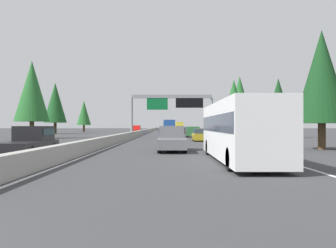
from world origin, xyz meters
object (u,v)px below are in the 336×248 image
Objects in this scene: sign_gantry_overhead at (173,104)px; bus_distant_a at (169,126)px; oncoming_far at (137,129)px; conifer_right_near at (278,102)px; sedan_far_left at (200,135)px; pickup_mid_right at (172,139)px; oncoming_near at (30,142)px; sedan_near_center at (184,131)px; conifer_right_foreground at (322,77)px; conifer_left_near at (32,91)px; box_truck_near_right at (179,126)px; sedan_far_right at (168,129)px; conifer_right_mid at (234,102)px; conifer_left_mid at (55,103)px; bus_distant_b at (238,129)px; conifer_left_far at (84,113)px; minivan_mid_center at (192,131)px; conifer_right_far at (240,99)px.

sign_gantry_overhead is 27.52m from bus_distant_a.
oncoming_far is 43.82m from conifer_right_near.
pickup_mid_right is at bearing 167.42° from sedan_far_left.
oncoming_near is at bearing 119.29° from pickup_mid_right.
conifer_right_foreground is (-52.58, -8.56, 5.04)m from sedan_near_center.
conifer_left_near reaches higher than conifer_right_near.
sign_gantry_overhead is 2.88× the size of sedan_far_left.
box_truck_near_right is 10.10m from sedan_far_right.
conifer_right_mid is at bearing -70.14° from sign_gantry_overhead.
bus_distant_b is at bearing -153.86° from conifer_left_mid.
conifer_left_mid is 1.26× the size of conifer_left_far.
minivan_mid_center is 8.37m from conifer_right_mid.
sedan_near_center is at bearing -3.46° from pickup_mid_right.
oncoming_far is 0.59× the size of conifer_right_mid.
bus_distant_a is at bearing -128.47° from conifer_left_far.
minivan_mid_center is 24.51m from bus_distant_a.
sign_gantry_overhead is at bearing 23.58° from conifer_right_foreground.
conifer_right_near is at bearing 140.93° from oncoming_near.
minivan_mid_center is 0.38× the size of conifer_right_far.
sign_gantry_overhead is 2.26× the size of oncoming_far.
conifer_right_mid is 1.04× the size of conifer_left_far.
conifer_left_near reaches higher than sedan_far_left.
conifer_left_mid reaches higher than sedan_far_left.
sign_gantry_overhead is at bearing -0.89° from pickup_mid_right.
sedan_near_center is at bearing 179.96° from box_truck_near_right.
conifer_right_foreground reaches higher than oncoming_near.
conifer_right_far is 47.24m from conifer_left_near.
conifer_left_mid is (49.89, 37.24, 1.20)m from conifer_right_foreground.
conifer_right_far is (-33.70, -12.92, 6.47)m from box_truck_near_right.
bus_distant_b is 61.51m from sedan_near_center.
box_truck_near_right is 36.67m from conifer_right_far.
conifer_left_near is at bearing 92.29° from conifer_right_near.
conifer_left_near reaches higher than oncoming_far.
sedan_near_center is 0.79× the size of oncoming_far.
conifer_right_far reaches higher than conifer_left_near.
conifer_right_far is (-43.04, -16.63, 7.40)m from sedan_far_right.
conifer_left_near is 50.46m from conifer_left_far.
sedan_far_right is at bearing -28.40° from conifer_left_mid.
bus_distant_a is at bearing -32.90° from conifer_left_near.
box_truck_near_right is at bearing 7.18° from conifer_right_mid.
conifer_left_near is at bearing 99.50° from sign_gantry_overhead.
minivan_mid_center is at bearing -74.63° from conifer_left_near.
conifer_left_mid reaches higher than oncoming_near.
minivan_mid_center is 0.43× the size of bus_distant_a.
conifer_right_far is (-7.22, -24.50, 7.16)m from oncoming_far.
conifer_left_near is at bearing 54.44° from conifer_right_foreground.
bus_distant_a is at bearing 1.05° from sign_gantry_overhead.
conifer_right_mid is at bearing -140.88° from conifer_left_far.
conifer_right_mid is at bearing 2.60° from conifer_right_foreground.
conifer_left_near is at bearing 105.37° from minivan_mid_center.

